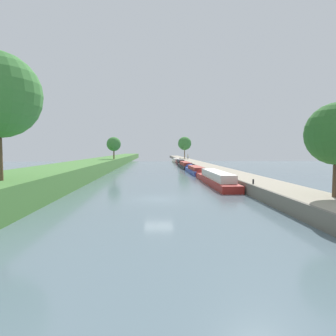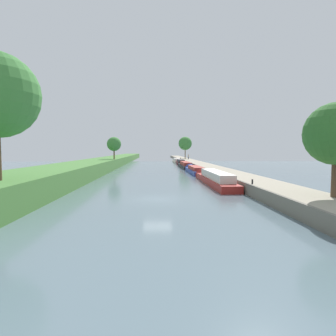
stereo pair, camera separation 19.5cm
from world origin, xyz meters
The scene contains 15 objects.
ground_plane centered at (0.00, 0.00, 0.00)m, with size 160.00×160.00×0.00m, color slate.
left_grassy_bank centered at (-12.43, 0.00, 1.09)m, with size 7.35×260.00×2.18m.
right_towpath centered at (10.85, 0.00, 0.53)m, with size 4.18×260.00×1.07m.
stone_quay centered at (8.63, 0.00, 0.56)m, with size 0.25×260.00×1.12m.
narrowboat_red centered at (7.26, 10.51, 0.69)m, with size 2.17×17.11×2.32m.
narrowboat_blue centered at (7.21, 27.23, 0.54)m, with size 2.16×13.96×2.06m.
narrowboat_black centered at (7.06, 42.58, 0.61)m, with size 2.04×16.79×2.09m.
narrowboat_maroon centered at (7.37, 57.16, 0.61)m, with size 1.83×12.18×2.00m.
narrowboat_cream centered at (7.16, 69.69, 0.59)m, with size 2.12×12.23×2.18m.
tree_rightbank_near centered at (12.09, -5.87, 5.39)m, with size 4.27×4.27×6.48m.
tree_rightbank_midnear centered at (11.10, 78.45, 6.66)m, with size 4.95×4.95×8.08m.
tree_leftbank_downstream centered at (-9.47, 39.34, 5.60)m, with size 3.20×3.20×5.03m.
person_walking centered at (11.51, 71.73, 1.94)m, with size 0.34×0.34×1.66m.
mooring_bollard_near centered at (9.06, 1.62, 1.29)m, with size 0.16×0.16×0.45m.
mooring_bollard_far centered at (9.06, 74.79, 1.29)m, with size 0.16×0.16×0.45m.
Camera 2 is at (-0.25, -24.19, 4.32)m, focal length 29.61 mm.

